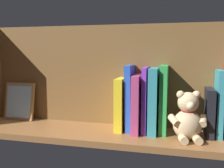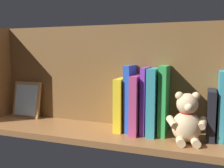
# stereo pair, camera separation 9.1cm
# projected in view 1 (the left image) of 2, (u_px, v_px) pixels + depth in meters

# --- Properties ---
(ground_plane) EXTENTS (1.11, 0.24, 0.02)m
(ground_plane) POSITION_uv_depth(u_px,v_px,m) (112.00, 134.00, 0.93)
(ground_plane) COLOR brown
(shelf_back_panel) EXTENTS (1.11, 0.02, 0.39)m
(shelf_back_panel) POSITION_uv_depth(u_px,v_px,m) (118.00, 75.00, 1.00)
(shelf_back_panel) COLOR brown
(shelf_back_panel) RESTS_ON ground_plane
(book_2) EXTENTS (0.02, 0.10, 0.22)m
(book_2) POSITION_uv_depth(u_px,v_px,m) (219.00, 103.00, 0.86)
(book_2) COLOR teal
(book_2) RESTS_ON ground_plane
(book_3) EXTENTS (0.03, 0.11, 0.16)m
(book_3) POSITION_uv_depth(u_px,v_px,m) (209.00, 112.00, 0.87)
(book_3) COLOR black
(book_3) RESTS_ON ground_plane
(teddy_bear) EXTENTS (0.13, 0.12, 0.16)m
(teddy_bear) POSITION_uv_depth(u_px,v_px,m) (188.00, 118.00, 0.83)
(teddy_bear) COLOR #D1B284
(teddy_bear) RESTS_ON ground_plane
(book_4) EXTENTS (0.03, 0.11, 0.24)m
(book_4) POSITION_uv_depth(u_px,v_px,m) (164.00, 99.00, 0.90)
(book_4) COLOR green
(book_4) RESTS_ON ground_plane
(book_5) EXTENTS (0.03, 0.13, 0.23)m
(book_5) POSITION_uv_depth(u_px,v_px,m) (154.00, 100.00, 0.90)
(book_5) COLOR teal
(book_5) RESTS_ON ground_plane
(book_6) EXTENTS (0.02, 0.12, 0.23)m
(book_6) POSITION_uv_depth(u_px,v_px,m) (145.00, 100.00, 0.91)
(book_6) COLOR purple
(book_6) RESTS_ON ground_plane
(book_7) EXTENTS (0.03, 0.14, 0.20)m
(book_7) POSITION_uv_depth(u_px,v_px,m) (137.00, 103.00, 0.91)
(book_7) COLOR #B23F72
(book_7) RESTS_ON ground_plane
(book_8) EXTENTS (0.03, 0.10, 0.24)m
(book_8) POSITION_uv_depth(u_px,v_px,m) (130.00, 98.00, 0.93)
(book_8) COLOR blue
(book_8) RESTS_ON ground_plane
(book_9) EXTENTS (0.03, 0.11, 0.19)m
(book_9) POSITION_uv_depth(u_px,v_px,m) (121.00, 104.00, 0.94)
(book_9) COLOR yellow
(book_9) RESTS_ON ground_plane
(picture_frame_leaning) EXTENTS (0.13, 0.04, 0.16)m
(picture_frame_leaning) POSITION_uv_depth(u_px,v_px,m) (19.00, 101.00, 1.08)
(picture_frame_leaning) COLOR #A87A4C
(picture_frame_leaning) RESTS_ON ground_plane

